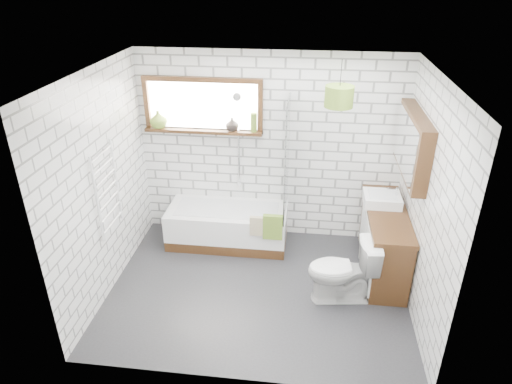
# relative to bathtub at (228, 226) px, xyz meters

# --- Properties ---
(floor) EXTENTS (3.40, 2.60, 0.01)m
(floor) POSITION_rel_bathtub_xyz_m (0.52, -0.95, -0.26)
(floor) COLOR #242427
(floor) RESTS_ON ground
(ceiling) EXTENTS (3.40, 2.60, 0.01)m
(ceiling) POSITION_rel_bathtub_xyz_m (0.52, -0.95, 2.25)
(ceiling) COLOR white
(ceiling) RESTS_ON ground
(wall_back) EXTENTS (3.40, 0.01, 2.50)m
(wall_back) POSITION_rel_bathtub_xyz_m (0.52, 0.35, 1.00)
(wall_back) COLOR white
(wall_back) RESTS_ON ground
(wall_front) EXTENTS (3.40, 0.01, 2.50)m
(wall_front) POSITION_rel_bathtub_xyz_m (0.52, -2.26, 1.00)
(wall_front) COLOR white
(wall_front) RESTS_ON ground
(wall_left) EXTENTS (0.01, 2.60, 2.50)m
(wall_left) POSITION_rel_bathtub_xyz_m (-1.19, -0.95, 1.00)
(wall_left) COLOR white
(wall_left) RESTS_ON ground
(wall_right) EXTENTS (0.01, 2.60, 2.50)m
(wall_right) POSITION_rel_bathtub_xyz_m (2.22, -0.95, 1.00)
(wall_right) COLOR white
(wall_right) RESTS_ON ground
(window) EXTENTS (1.52, 0.16, 0.68)m
(window) POSITION_rel_bathtub_xyz_m (-0.33, 0.31, 1.55)
(window) COLOR black
(window) RESTS_ON wall_back
(towel_radiator) EXTENTS (0.06, 0.52, 1.00)m
(towel_radiator) POSITION_rel_bathtub_xyz_m (-1.14, -0.95, 0.95)
(towel_radiator) COLOR white
(towel_radiator) RESTS_ON wall_left
(mirror_cabinet) EXTENTS (0.16, 1.20, 0.70)m
(mirror_cabinet) POSITION_rel_bathtub_xyz_m (2.14, -0.35, 1.40)
(mirror_cabinet) COLOR black
(mirror_cabinet) RESTS_ON wall_right
(shower_riser) EXTENTS (0.02, 0.02, 1.30)m
(shower_riser) POSITION_rel_bathtub_xyz_m (0.12, 0.31, 1.10)
(shower_riser) COLOR silver
(shower_riser) RESTS_ON wall_back
(bathtub) EXTENTS (1.57, 0.69, 0.51)m
(bathtub) POSITION_rel_bathtub_xyz_m (0.00, 0.00, 0.00)
(bathtub) COLOR white
(bathtub) RESTS_ON floor
(shower_screen) EXTENTS (0.02, 0.72, 1.50)m
(shower_screen) POSITION_rel_bathtub_xyz_m (0.77, 0.00, 1.00)
(shower_screen) COLOR white
(shower_screen) RESTS_ON bathtub
(towel_green) EXTENTS (0.24, 0.07, 0.33)m
(towel_green) POSITION_rel_bathtub_xyz_m (0.64, -0.35, 0.23)
(towel_green) COLOR #597924
(towel_green) RESTS_ON bathtub
(towel_beige) EXTENTS (0.20, 0.05, 0.26)m
(towel_beige) POSITION_rel_bathtub_xyz_m (0.45, -0.35, 0.23)
(towel_beige) COLOR tan
(towel_beige) RESTS_ON bathtub
(vanity) EXTENTS (0.46, 1.42, 0.81)m
(vanity) POSITION_rel_bathtub_xyz_m (1.99, -0.37, 0.15)
(vanity) COLOR black
(vanity) RESTS_ON floor
(basin) EXTENTS (0.43, 0.38, 0.13)m
(basin) POSITION_rel_bathtub_xyz_m (1.93, -0.18, 0.62)
(basin) COLOR white
(basin) RESTS_ON vanity
(tap) EXTENTS (0.04, 0.04, 0.18)m
(tap) POSITION_rel_bathtub_xyz_m (2.09, -0.18, 0.70)
(tap) COLOR silver
(tap) RESTS_ON vanity
(toilet) EXTENTS (0.53, 0.80, 0.76)m
(toilet) POSITION_rel_bathtub_xyz_m (1.46, -1.00, 0.13)
(toilet) COLOR white
(toilet) RESTS_ON floor
(vase_olive) EXTENTS (0.25, 0.25, 0.23)m
(vase_olive) POSITION_rel_bathtub_xyz_m (-0.92, 0.28, 1.34)
(vase_olive) COLOR olive
(vase_olive) RESTS_ON window
(vase_dark) EXTENTS (0.21, 0.21, 0.17)m
(vase_dark) POSITION_rel_bathtub_xyz_m (0.05, 0.28, 1.31)
(vase_dark) COLOR black
(vase_dark) RESTS_ON window
(bottle) EXTENTS (0.10, 0.10, 0.24)m
(bottle) POSITION_rel_bathtub_xyz_m (0.32, 0.28, 1.35)
(bottle) COLOR olive
(bottle) RESTS_ON window
(pendant) EXTENTS (0.32, 0.32, 0.23)m
(pendant) POSITION_rel_bathtub_xyz_m (1.32, -0.15, 1.85)
(pendant) COLOR #597924
(pendant) RESTS_ON ceiling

